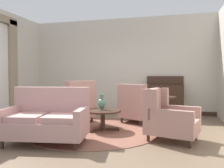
# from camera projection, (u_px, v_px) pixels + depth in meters

# --- Properties ---
(ground) EXTENTS (8.40, 8.40, 0.00)m
(ground) POSITION_uv_depth(u_px,v_px,m) (88.00, 133.00, 4.81)
(ground) COLOR brown
(wall_back) EXTENTS (6.16, 0.08, 3.06)m
(wall_back) POSITION_uv_depth(u_px,v_px,m) (120.00, 66.00, 7.61)
(wall_back) COLOR beige
(wall_back) RESTS_ON ground
(baseboard_back) EXTENTS (6.00, 0.03, 0.12)m
(baseboard_back) POSITION_uv_depth(u_px,v_px,m) (119.00, 110.00, 7.61)
(baseboard_back) COLOR #382319
(baseboard_back) RESTS_ON ground
(area_rug) EXTENTS (2.94, 2.94, 0.01)m
(area_rug) POSITION_uv_depth(u_px,v_px,m) (93.00, 130.00, 5.10)
(area_rug) COLOR brown
(area_rug) RESTS_ON ground
(coffee_table) EXTENTS (0.80, 0.80, 0.45)m
(coffee_table) POSITION_uv_depth(u_px,v_px,m) (103.00, 114.00, 5.06)
(coffee_table) COLOR #382319
(coffee_table) RESTS_ON ground
(porcelain_vase) EXTENTS (0.17, 0.17, 0.34)m
(porcelain_vase) POSITION_uv_depth(u_px,v_px,m) (102.00, 103.00, 5.11)
(porcelain_vase) COLOR #4C7A66
(porcelain_vase) RESTS_ON coffee_table
(settee) EXTENTS (1.53, 1.02, 0.99)m
(settee) POSITION_uv_depth(u_px,v_px,m) (47.00, 120.00, 4.12)
(settee) COLOR tan
(settee) RESTS_ON ground
(armchair_near_window) EXTENTS (1.13, 1.11, 1.08)m
(armchair_near_window) POSITION_uv_depth(u_px,v_px,m) (76.00, 105.00, 5.94)
(armchair_near_window) COLOR tan
(armchair_near_window) RESTS_ON ground
(armchair_beside_settee) EXTENTS (1.00, 1.05, 0.99)m
(armchair_beside_settee) POSITION_uv_depth(u_px,v_px,m) (137.00, 106.00, 5.90)
(armchair_beside_settee) COLOR tan
(armchair_beside_settee) RESTS_ON ground
(armchair_foreground_right) EXTENTS (1.04, 0.93, 0.96)m
(armchair_foreground_right) POSITION_uv_depth(u_px,v_px,m) (168.00, 118.00, 4.29)
(armchair_foreground_right) COLOR tan
(armchair_foreground_right) RESTS_ON ground
(side_table) EXTENTS (0.60, 0.60, 0.69)m
(side_table) POSITION_uv_depth(u_px,v_px,m) (164.00, 107.00, 5.73)
(side_table) COLOR #382319
(side_table) RESTS_ON ground
(sideboard) EXTENTS (1.10, 0.38, 1.19)m
(sideboard) POSITION_uv_depth(u_px,v_px,m) (165.00, 98.00, 6.99)
(sideboard) COLOR #382319
(sideboard) RESTS_ON ground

